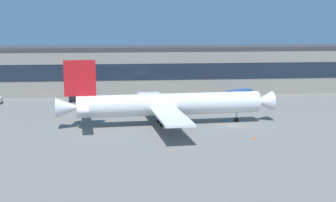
{
  "coord_description": "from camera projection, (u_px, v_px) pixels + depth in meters",
  "views": [
    {
      "loc": [
        -26.68,
        -109.93,
        24.61
      ],
      "look_at": [
        -14.47,
        6.71,
        5.0
      ],
      "focal_mm": 52.42,
      "sensor_mm": 36.0,
      "label": 1
    }
  ],
  "objects": [
    {
      "name": "traffic_cone_0",
      "position": [
        254.0,
        138.0,
        101.36
      ],
      "size": [
        0.53,
        0.53,
        0.66
      ],
      "primitive_type": "cone",
      "color": "#F2590C",
      "rests_on": "ground_plane"
    },
    {
      "name": "ground_plane",
      "position": [
        232.0,
        126.0,
        114.63
      ],
      "size": [
        600.0,
        600.0,
        0.0
      ],
      "primitive_type": "plane",
      "color": "slate"
    },
    {
      "name": "follow_me_car",
      "position": [
        76.0,
        98.0,
        147.36
      ],
      "size": [
        4.59,
        2.43,
        1.85
      ],
      "color": "black",
      "rests_on": "ground_plane"
    },
    {
      "name": "fuel_truck",
      "position": [
        239.0,
        95.0,
        149.38
      ],
      "size": [
        8.66,
        6.66,
        3.35
      ],
      "color": "#2651A5",
      "rests_on": "ground_plane"
    },
    {
      "name": "terminal_building",
      "position": [
        196.0,
        69.0,
        166.52
      ],
      "size": [
        190.16,
        16.37,
        15.68
      ],
      "color": "gray",
      "rests_on": "ground_plane"
    },
    {
      "name": "pushback_tractor",
      "position": [
        181.0,
        99.0,
        145.78
      ],
      "size": [
        5.46,
        4.54,
        1.75
      ],
      "color": "gray",
      "rests_on": "ground_plane"
    },
    {
      "name": "airliner",
      "position": [
        166.0,
        104.0,
        114.84
      ],
      "size": [
        51.86,
        44.35,
        15.59
      ],
      "color": "white",
      "rests_on": "ground_plane"
    }
  ]
}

